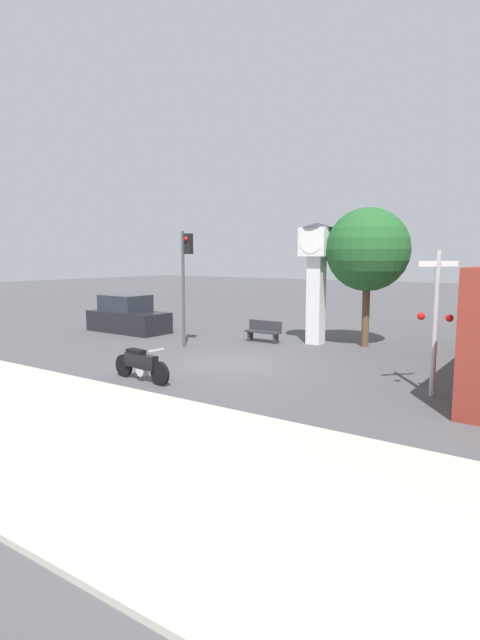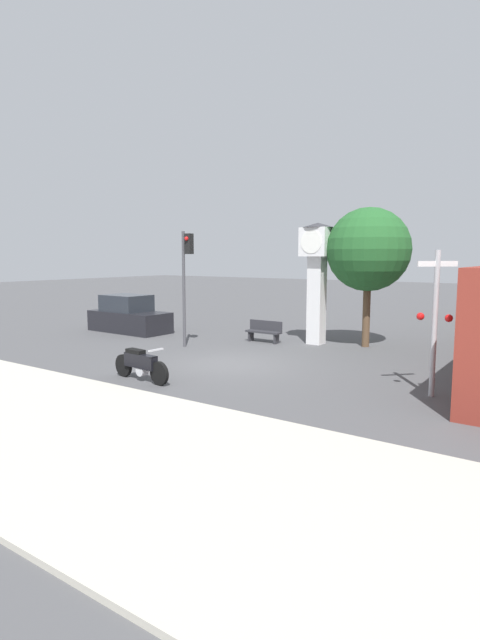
% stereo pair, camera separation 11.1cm
% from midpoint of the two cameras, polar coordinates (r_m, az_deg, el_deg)
% --- Properties ---
extents(ground_plane, '(120.00, 120.00, 0.00)m').
position_cam_midpoint_polar(ground_plane, '(17.05, -0.76, -5.07)').
color(ground_plane, '#4C4C4F').
extents(sidewalk_strip, '(36.00, 6.00, 0.10)m').
position_cam_midpoint_polar(sidewalk_strip, '(12.04, -22.06, -10.62)').
color(sidewalk_strip, '#BCB7A8').
rests_on(sidewalk_strip, ground_plane).
extents(motorcycle, '(2.34, 0.51, 1.03)m').
position_cam_midpoint_polar(motorcycle, '(15.00, -11.09, -4.97)').
color(motorcycle, black).
rests_on(motorcycle, ground_plane).
extents(clock_tower, '(1.40, 1.40, 5.02)m').
position_cam_midpoint_polar(clock_tower, '(20.94, 8.97, 6.32)').
color(clock_tower, white).
rests_on(clock_tower, ground_plane).
extents(traffic_light, '(0.50, 0.35, 4.64)m').
position_cam_midpoint_polar(traffic_light, '(20.02, -6.02, 5.87)').
color(traffic_light, '#47474C').
rests_on(traffic_light, ground_plane).
extents(railroad_crossing_signal, '(0.90, 0.82, 3.81)m').
position_cam_midpoint_polar(railroad_crossing_signal, '(13.77, 21.59, 0.24)').
color(railroad_crossing_signal, '#B7B7BC').
rests_on(railroad_crossing_signal, ground_plane).
extents(street_tree, '(3.32, 3.32, 5.58)m').
position_cam_midpoint_polar(street_tree, '(20.66, 14.61, 7.76)').
color(street_tree, brown).
rests_on(street_tree, ground_plane).
extents(bench, '(1.60, 0.44, 0.92)m').
position_cam_midpoint_polar(bench, '(21.35, 2.94, -1.24)').
color(bench, '#2D2D33').
rests_on(bench, ground_plane).
extents(parked_car, '(4.25, 1.93, 1.80)m').
position_cam_midpoint_polar(parked_car, '(24.88, -12.47, 0.41)').
color(parked_car, black).
rests_on(parked_car, ground_plane).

